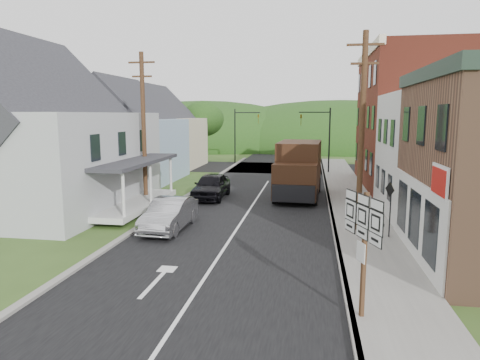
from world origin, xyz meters
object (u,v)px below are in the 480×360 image
at_px(silver_sedan, 170,215).
at_px(delivery_van, 299,170).
at_px(dark_sedan, 211,186).
at_px(route_sign_cluster, 363,237).
at_px(warning_sign, 390,202).

bearing_deg(silver_sedan, delivery_van, 58.83).
height_order(dark_sedan, route_sign_cluster, route_sign_cluster).
relative_size(dark_sedan, delivery_van, 0.72).
relative_size(silver_sedan, delivery_van, 0.68).
xyz_separation_m(silver_sedan, dark_sedan, (0.18, 7.78, 0.07)).
relative_size(route_sign_cluster, warning_sign, 1.37).
height_order(silver_sedan, delivery_van, delivery_van).
height_order(dark_sedan, warning_sign, warning_sign).
bearing_deg(warning_sign, silver_sedan, 155.62).
relative_size(delivery_van, route_sign_cluster, 2.00).
bearing_deg(dark_sedan, silver_sedan, -91.36).
distance_m(delivery_van, warning_sign, 10.00).
xyz_separation_m(dark_sedan, warning_sign, (9.71, -7.84, 0.89)).
distance_m(silver_sedan, route_sign_cluster, 11.22).
distance_m(dark_sedan, route_sign_cluster, 17.48).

